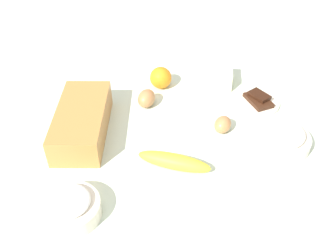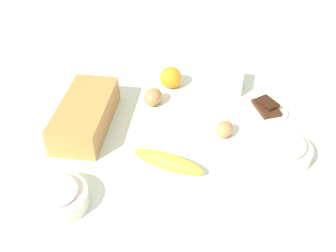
% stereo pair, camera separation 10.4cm
% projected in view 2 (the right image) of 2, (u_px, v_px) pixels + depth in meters
% --- Properties ---
extents(ground_plane, '(2.40, 2.40, 0.02)m').
position_uv_depth(ground_plane, '(168.00, 140.00, 1.08)').
color(ground_plane, silver).
extents(loaf_pan, '(0.29, 0.17, 0.08)m').
position_uv_depth(loaf_pan, '(85.00, 114.00, 1.08)').
color(loaf_pan, '#B77A3D').
rests_on(loaf_pan, ground_plane).
extents(flour_bowl, '(0.16, 0.16, 0.07)m').
position_uv_depth(flour_bowl, '(282.00, 148.00, 0.99)').
color(flour_bowl, silver).
rests_on(flour_bowl, ground_plane).
extents(sugar_bowl, '(0.14, 0.14, 0.07)m').
position_uv_depth(sugar_bowl, '(58.00, 196.00, 0.87)').
color(sugar_bowl, silver).
rests_on(sugar_bowl, ground_plane).
extents(banana, '(0.12, 0.19, 0.04)m').
position_uv_depth(banana, '(169.00, 162.00, 0.97)').
color(banana, yellow).
rests_on(banana, ground_plane).
extents(orange_fruit, '(0.07, 0.07, 0.07)m').
position_uv_depth(orange_fruit, '(171.00, 78.00, 1.24)').
color(orange_fruit, orange).
rests_on(orange_fruit, ground_plane).
extents(butter_block, '(0.10, 0.08, 0.06)m').
position_uv_depth(butter_block, '(233.00, 81.00, 1.23)').
color(butter_block, '#F4EDB2').
rests_on(butter_block, ground_plane).
extents(egg_near_butter, '(0.07, 0.07, 0.05)m').
position_uv_depth(egg_near_butter, '(224.00, 129.00, 1.06)').
color(egg_near_butter, '#B57A4A').
rests_on(egg_near_butter, ground_plane).
extents(egg_beside_bowl, '(0.08, 0.07, 0.05)m').
position_uv_depth(egg_beside_bowl, '(153.00, 97.00, 1.17)').
color(egg_beside_bowl, '#B27848').
rests_on(egg_beside_bowl, ground_plane).
extents(chocolate_plate, '(0.13, 0.13, 0.03)m').
position_uv_depth(chocolate_plate, '(266.00, 109.00, 1.15)').
color(chocolate_plate, silver).
rests_on(chocolate_plate, ground_plane).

